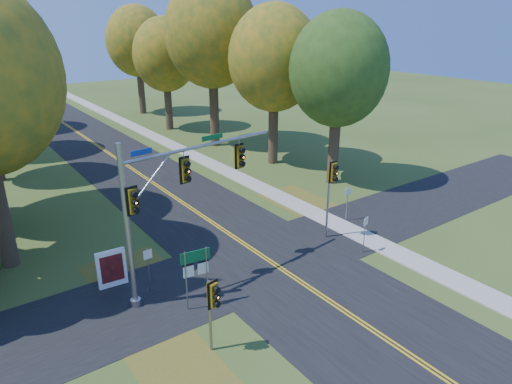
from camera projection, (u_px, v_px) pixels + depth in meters
ground at (289, 274)px, 22.95m from camera, size 160.00×160.00×0.00m
road_main at (289, 274)px, 22.95m from camera, size 8.00×160.00×0.02m
road_cross at (266, 258)px, 24.46m from camera, size 60.00×6.00×0.02m
centerline_left at (288, 275)px, 22.89m from camera, size 0.10×160.00×0.01m
centerline_right at (291, 273)px, 23.00m from camera, size 0.10×160.00×0.01m
sidewalk_east at (372, 241)px, 26.32m from camera, size 1.60×160.00×0.06m
leaf_patch_w_near at (136, 280)px, 22.44m from camera, size 4.00×6.00×0.00m
leaf_patch_e at (310, 206)px, 31.20m from camera, size 3.50×8.00×0.00m
leaf_patch_w_far at (183, 373)px, 16.59m from camera, size 3.00×5.00×0.00m
tree_e_a at (339, 70)px, 32.84m from camera, size 7.20×7.20×12.73m
tree_e_b at (274, 59)px, 37.55m from camera, size 7.60×7.60×13.33m
tree_e_c at (212, 34)px, 42.47m from camera, size 8.80×8.80×15.79m
tree_e_d at (165, 55)px, 49.97m from camera, size 7.00×7.00×12.32m
tree_e_e at (137, 42)px, 58.40m from camera, size 7.80×7.80×13.74m
traffic_mast at (168, 194)px, 20.03m from camera, size 8.24×1.54×7.51m
east_signal_pole at (332, 181)px, 25.44m from camera, size 0.55×0.63×4.72m
ped_signal_pole at (213, 300)px, 16.78m from camera, size 0.50×0.59×3.19m
route_sign_cluster at (196, 267)px, 19.69m from camera, size 1.34×0.23×2.88m
info_kiosk at (112, 269)px, 21.64m from camera, size 1.39×0.30×1.90m
reg_sign_e_north at (348, 198)px, 28.48m from camera, size 0.44×0.10×2.28m
reg_sign_e_south at (365, 228)px, 24.56m from camera, size 0.41×0.13×2.18m
reg_sign_w at (148, 262)px, 21.10m from camera, size 0.42×0.07×2.22m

